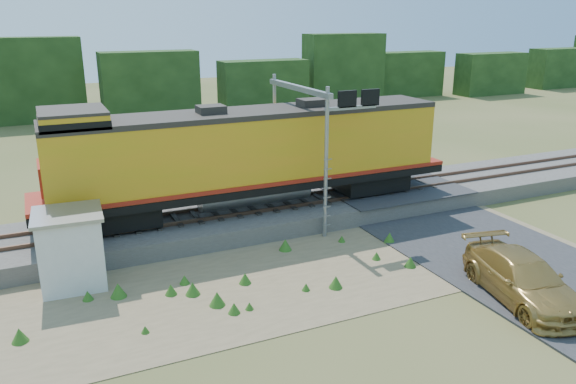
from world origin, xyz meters
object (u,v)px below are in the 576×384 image
shed (71,249)px  signal_gantry (311,117)px  car (523,279)px  locomotive (248,154)px

shed → signal_gantry: size_ratio=0.42×
signal_gantry → car: signal_gantry is taller
locomotive → car: 12.62m
signal_gantry → car: size_ratio=1.23×
signal_gantry → car: bearing=-72.7°
locomotive → signal_gantry: signal_gantry is taller
shed → car: size_ratio=0.52×
locomotive → signal_gantry: size_ratio=2.92×
signal_gantry → car: (3.15, -10.12, -4.24)m
signal_gantry → car: 11.42m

